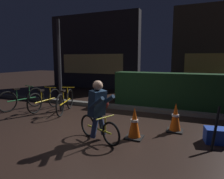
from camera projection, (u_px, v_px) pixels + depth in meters
The scene contains 14 objects.
ground_plane at pixel (94, 130), 4.80m from camera, with size 40.00×40.00×0.00m, color black.
sidewalk_curb at pixel (125, 107), 6.79m from camera, with size 12.00×0.24×0.12m, color #56544F.
hedge_row at pixel (184, 91), 6.83m from camera, with size 4.80×0.70×1.19m, color #19381C.
storefront_left at pixel (94, 52), 11.73m from camera, with size 5.44×0.54×4.22m.
storefront_right at pixel (218, 49), 9.85m from camera, with size 4.33×0.54×4.32m.
street_post at pixel (60, 66), 6.39m from camera, with size 0.10×0.10×2.87m, color #2D2D33.
parked_bike_leftmost at pixel (22, 99), 6.76m from camera, with size 0.51×1.63×0.77m.
parked_bike_left_mid at pixel (45, 100), 6.65m from camera, with size 0.46×1.59×0.73m.
parked_bike_center_left at pixel (65, 101), 6.37m from camera, with size 0.59×1.59×0.77m.
traffic_cone_near at pixel (134, 123), 4.27m from camera, with size 0.36×0.36×0.67m.
traffic_cone_far at pixel (175, 118), 4.68m from camera, with size 0.36×0.36×0.66m.
blue_crate at pixel (216, 136), 4.04m from camera, with size 0.44×0.32×0.30m, color #193DB7.
cyclist at pixel (99, 111), 4.10m from camera, with size 1.12×0.65×1.25m.
closed_umbrella at pixel (216, 128), 3.80m from camera, with size 0.05×0.05×0.85m, color black.
Camera 1 is at (2.18, -4.07, 1.66)m, focal length 32.47 mm.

